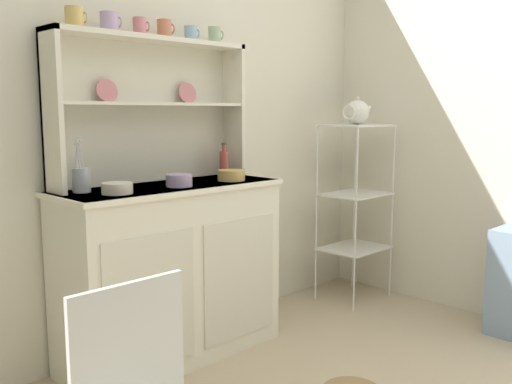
{
  "coord_description": "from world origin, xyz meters",
  "views": [
    {
      "loc": [
        -1.72,
        -0.87,
        1.25
      ],
      "look_at": [
        0.24,
        1.12,
        0.84
      ],
      "focal_mm": 39.15,
      "sensor_mm": 36.0,
      "label": 1
    }
  ],
  "objects_px": {
    "hutch_shelf_unit": "(149,99)",
    "porcelain_teapot": "(357,112)",
    "hutch_cabinet": "(172,270)",
    "utensil_jar": "(81,179)",
    "cup_gold_0": "(74,17)",
    "jam_bottle": "(224,163)",
    "bakers_rack": "(355,189)",
    "bowl_mixing_large": "(117,188)"
  },
  "relations": [
    {
      "from": "porcelain_teapot",
      "to": "hutch_cabinet",
      "type": "bearing_deg",
      "value": 175.23
    },
    {
      "from": "hutch_cabinet",
      "to": "hutch_shelf_unit",
      "type": "bearing_deg",
      "value": 90.0
    },
    {
      "from": "bakers_rack",
      "to": "cup_gold_0",
      "type": "distance_m",
      "value": 2.03
    },
    {
      "from": "hutch_cabinet",
      "to": "bowl_mixing_large",
      "type": "relative_size",
      "value": 8.48
    },
    {
      "from": "hutch_shelf_unit",
      "to": "porcelain_teapot",
      "type": "xyz_separation_m",
      "value": [
        1.39,
        -0.28,
        -0.07
      ]
    },
    {
      "from": "jam_bottle",
      "to": "porcelain_teapot",
      "type": "height_order",
      "value": "porcelain_teapot"
    },
    {
      "from": "cup_gold_0",
      "to": "bowl_mixing_large",
      "type": "relative_size",
      "value": 0.69
    },
    {
      "from": "hutch_shelf_unit",
      "to": "cup_gold_0",
      "type": "bearing_deg",
      "value": -173.96
    },
    {
      "from": "hutch_shelf_unit",
      "to": "cup_gold_0",
      "type": "distance_m",
      "value": 0.54
    },
    {
      "from": "utensil_jar",
      "to": "bakers_rack",
      "type": "bearing_deg",
      "value": -6.06
    },
    {
      "from": "cup_gold_0",
      "to": "bowl_mixing_large",
      "type": "bearing_deg",
      "value": -71.43
    },
    {
      "from": "hutch_cabinet",
      "to": "hutch_shelf_unit",
      "type": "height_order",
      "value": "hutch_shelf_unit"
    },
    {
      "from": "bakers_rack",
      "to": "utensil_jar",
      "type": "distance_m",
      "value": 1.85
    },
    {
      "from": "bakers_rack",
      "to": "porcelain_teapot",
      "type": "relative_size",
      "value": 4.72
    },
    {
      "from": "hutch_cabinet",
      "to": "utensil_jar",
      "type": "relative_size",
      "value": 4.56
    },
    {
      "from": "bowl_mixing_large",
      "to": "utensil_jar",
      "type": "xyz_separation_m",
      "value": [
        -0.09,
        0.15,
        0.04
      ]
    },
    {
      "from": "hutch_shelf_unit",
      "to": "porcelain_teapot",
      "type": "distance_m",
      "value": 1.42
    },
    {
      "from": "jam_bottle",
      "to": "bowl_mixing_large",
      "type": "bearing_deg",
      "value": -168.26
    },
    {
      "from": "bakers_rack",
      "to": "hutch_cabinet",
      "type": "bearing_deg",
      "value": 175.24
    },
    {
      "from": "hutch_shelf_unit",
      "to": "bakers_rack",
      "type": "relative_size",
      "value": 0.93
    },
    {
      "from": "bakers_rack",
      "to": "cup_gold_0",
      "type": "relative_size",
      "value": 12.31
    },
    {
      "from": "hutch_shelf_unit",
      "to": "porcelain_teapot",
      "type": "relative_size",
      "value": 4.39
    },
    {
      "from": "bowl_mixing_large",
      "to": "utensil_jar",
      "type": "bearing_deg",
      "value": 121.06
    },
    {
      "from": "utensil_jar",
      "to": "hutch_shelf_unit",
      "type": "bearing_deg",
      "value": 11.51
    },
    {
      "from": "hutch_shelf_unit",
      "to": "utensil_jar",
      "type": "relative_size",
      "value": 4.26
    },
    {
      "from": "hutch_cabinet",
      "to": "hutch_shelf_unit",
      "type": "xyz_separation_m",
      "value": [
        0.0,
        0.17,
        0.85
      ]
    },
    {
      "from": "utensil_jar",
      "to": "jam_bottle",
      "type": "bearing_deg",
      "value": 0.58
    },
    {
      "from": "cup_gold_0",
      "to": "jam_bottle",
      "type": "xyz_separation_m",
      "value": [
        0.83,
        -0.04,
        -0.69
      ]
    },
    {
      "from": "jam_bottle",
      "to": "hutch_cabinet",
      "type": "bearing_deg",
      "value": -168.63
    },
    {
      "from": "hutch_shelf_unit",
      "to": "porcelain_teapot",
      "type": "height_order",
      "value": "hutch_shelf_unit"
    },
    {
      "from": "jam_bottle",
      "to": "porcelain_teapot",
      "type": "distance_m",
      "value": 1.02
    },
    {
      "from": "jam_bottle",
      "to": "utensil_jar",
      "type": "bearing_deg",
      "value": -179.42
    },
    {
      "from": "hutch_shelf_unit",
      "to": "bowl_mixing_large",
      "type": "relative_size",
      "value": 7.93
    },
    {
      "from": "cup_gold_0",
      "to": "jam_bottle",
      "type": "distance_m",
      "value": 1.08
    },
    {
      "from": "hutch_cabinet",
      "to": "porcelain_teapot",
      "type": "height_order",
      "value": "porcelain_teapot"
    },
    {
      "from": "hutch_cabinet",
      "to": "utensil_jar",
      "type": "bearing_deg",
      "value": 169.77
    },
    {
      "from": "cup_gold_0",
      "to": "hutch_cabinet",
      "type": "bearing_deg",
      "value": -16.82
    },
    {
      "from": "bakers_rack",
      "to": "porcelain_teapot",
      "type": "distance_m",
      "value": 0.5
    },
    {
      "from": "bakers_rack",
      "to": "bowl_mixing_large",
      "type": "distance_m",
      "value": 1.74
    },
    {
      "from": "cup_gold_0",
      "to": "jam_bottle",
      "type": "height_order",
      "value": "cup_gold_0"
    },
    {
      "from": "hutch_cabinet",
      "to": "cup_gold_0",
      "type": "height_order",
      "value": "cup_gold_0"
    },
    {
      "from": "bakers_rack",
      "to": "bowl_mixing_large",
      "type": "bearing_deg",
      "value": 178.58
    }
  ]
}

